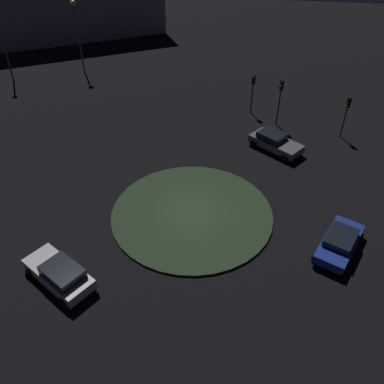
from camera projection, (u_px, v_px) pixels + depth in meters
The scene contains 10 objects.
ground_plane at pixel (192, 215), 28.12m from camera, with size 117.39×117.39×0.00m, color black.
roundabout_island at pixel (192, 214), 28.07m from camera, with size 10.99×10.99×0.17m, color #2D4228.
car_blue at pixel (340, 242), 25.07m from camera, with size 3.49×4.68×1.33m.
car_grey at pixel (275, 142), 34.06m from camera, with size 4.64×4.11×1.46m.
car_silver at pixel (60, 274), 23.09m from camera, with size 4.76×3.90×1.48m.
traffic_light_southwest at pixel (280, 94), 35.93m from camera, with size 0.36×0.39×4.30m.
traffic_light_southwest_near at pixel (347, 109), 34.49m from camera, with size 0.38×0.39×3.73m.
traffic_light_south at pixel (253, 86), 37.98m from camera, with size 0.34×0.38×3.78m.
streetlamp_southeast at pixel (76, 24), 43.96m from camera, with size 0.58×0.58×7.79m.
streetlamp_southeast_near at pixel (0, 30), 42.26m from camera, with size 0.55×0.55×8.02m.
Camera 1 is at (-3.16, 20.78, 18.75)m, focal length 38.49 mm.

